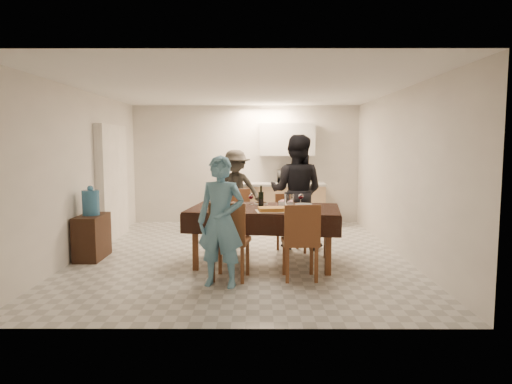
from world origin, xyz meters
TOP-DOWN VIEW (x-y plane):
  - floor at (0.00, 0.00)m, footprint 5.00×6.00m
  - ceiling at (0.00, 0.00)m, footprint 5.00×6.00m
  - wall_back at (0.00, 3.00)m, footprint 5.00×0.02m
  - wall_front at (0.00, -3.00)m, footprint 5.00×0.02m
  - wall_left at (-2.50, 0.00)m, footprint 0.02×6.00m
  - wall_right at (2.50, 0.00)m, footprint 0.02×6.00m
  - stub_partition at (-2.42, 1.20)m, footprint 0.15×1.40m
  - kitchen_base_cabinet at (0.60, 2.68)m, footprint 2.20×0.60m
  - kitchen_worktop at (0.60, 2.68)m, footprint 2.24×0.64m
  - upper_cabinet at (0.90, 2.82)m, footprint 1.20×0.34m
  - dining_table at (0.36, -0.61)m, footprint 2.28×1.51m
  - chair_near_left at (-0.09, -1.46)m, footprint 0.53×0.54m
  - chair_near_right at (0.81, -1.46)m, footprint 0.48×0.48m
  - chair_far_left at (-0.09, 0.04)m, footprint 0.47×0.47m
  - chair_far_right at (0.81, 0.05)m, footprint 0.53×0.53m
  - console at (-2.28, -0.31)m, footprint 0.36×0.73m
  - water_jug at (-2.28, -0.31)m, footprint 0.25×0.25m
  - wine_bottle at (0.31, -0.56)m, footprint 0.08×0.08m
  - water_pitcher at (0.71, -0.66)m, footprint 0.13×0.13m
  - savoury_tart at (0.46, -0.99)m, footprint 0.47×0.38m
  - salad_bowl at (0.66, -0.43)m, footprint 0.18×0.18m
  - mushroom_dish at (0.31, -0.33)m, footprint 0.18×0.18m
  - wine_glass_a at (-0.19, -0.86)m, footprint 0.08×0.08m
  - wine_glass_b at (0.91, -0.36)m, footprint 0.08×0.08m
  - wine_glass_c at (0.16, -0.31)m, footprint 0.08×0.08m
  - plate_near_left at (-0.24, -0.91)m, footprint 0.28×0.28m
  - plate_near_right at (0.96, -0.91)m, footprint 0.26×0.26m
  - plate_far_left at (-0.24, -0.31)m, footprint 0.26×0.26m
  - plate_far_right at (0.96, -0.31)m, footprint 0.26×0.26m
  - microwave at (0.95, 2.68)m, footprint 0.51×0.35m
  - person_near at (-0.19, -1.66)m, footprint 0.66×0.51m
  - person_far at (0.91, 0.44)m, footprint 1.11×0.98m
  - person_kitchen at (-0.20, 2.23)m, footprint 1.06×0.61m

SIDE VIEW (x-z plane):
  - floor at x=0.00m, z-range -0.01..0.01m
  - console at x=-2.28m, z-range 0.00..0.67m
  - kitchen_base_cabinet at x=0.60m, z-range 0.00..0.86m
  - chair_far_right at x=0.81m, z-range 0.32..0.83m
  - chair_near_right at x=0.81m, z-range 0.34..0.88m
  - chair_far_left at x=-0.09m, z-range 0.35..0.89m
  - chair_near_left at x=-0.09m, z-range 0.35..0.90m
  - dining_table at x=0.36m, z-range 0.38..1.21m
  - person_near at x=-0.19m, z-range 0.00..1.62m
  - person_kitchen at x=-0.20m, z-range 0.00..1.63m
  - plate_near_right at x=0.96m, z-range 0.83..0.85m
  - plate_far_left at x=-0.24m, z-range 0.83..0.85m
  - plate_far_right at x=0.96m, z-range 0.83..0.85m
  - plate_near_left at x=-0.24m, z-range 0.83..0.85m
  - mushroom_dish at x=0.31m, z-range 0.83..0.87m
  - savoury_tart at x=0.46m, z-range 0.83..0.89m
  - water_jug at x=-2.28m, z-range 0.67..1.05m
  - salad_bowl at x=0.66m, z-range 0.83..0.90m
  - kitchen_worktop at x=0.60m, z-range 0.86..0.91m
  - wine_glass_a at x=-0.19m, z-range 0.83..1.01m
  - wine_glass_c at x=0.16m, z-range 0.83..1.01m
  - wine_glass_b at x=0.91m, z-range 0.83..1.01m
  - water_pitcher at x=0.71m, z-range 0.83..1.04m
  - person_far at x=0.91m, z-range 0.00..1.91m
  - wine_bottle at x=0.31m, z-range 0.83..1.15m
  - stub_partition at x=-2.42m, z-range 0.00..2.10m
  - microwave at x=0.95m, z-range 0.91..1.19m
  - wall_back at x=0.00m, z-range 0.00..2.60m
  - wall_front at x=0.00m, z-range 0.00..2.60m
  - wall_left at x=-2.50m, z-range 0.00..2.60m
  - wall_right at x=2.50m, z-range 0.00..2.60m
  - upper_cabinet at x=0.90m, z-range 1.50..2.20m
  - ceiling at x=0.00m, z-range 2.59..2.61m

